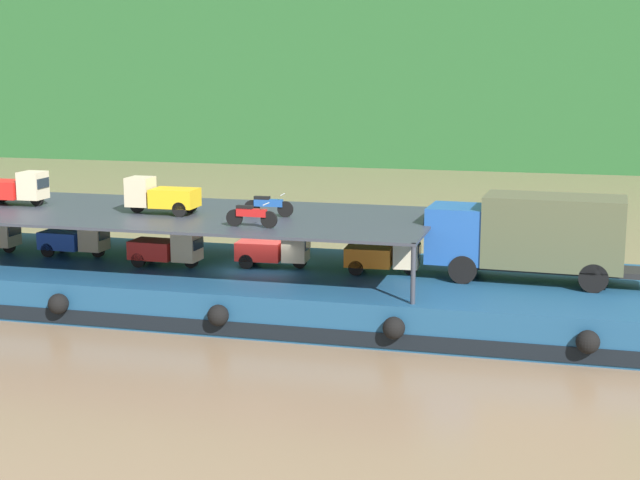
{
  "coord_description": "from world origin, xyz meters",
  "views": [
    {
      "loc": [
        11.11,
        -33.25,
        9.23
      ],
      "look_at": [
        2.33,
        0.0,
        2.7
      ],
      "focal_mm": 53.02,
      "sensor_mm": 36.0,
      "label": 1
    }
  ],
  "objects_px": {
    "mini_truck_upper_stern": "(15,188)",
    "mini_truck_upper_mid": "(161,196)",
    "mini_truck_lower_fore": "(274,249)",
    "covered_lorry": "(531,235)",
    "mini_truck_lower_mid": "(167,249)",
    "motorcycle_upper_port": "(251,215)",
    "mini_truck_lower_bow": "(384,255)",
    "cargo_barge": "(261,288)",
    "mini_truck_lower_aft": "(76,239)",
    "motorcycle_upper_centre": "(268,205)"
  },
  "relations": [
    {
      "from": "mini_truck_lower_mid",
      "to": "motorcycle_upper_port",
      "type": "xyz_separation_m",
      "value": [
        4.01,
        -1.77,
        1.74
      ]
    },
    {
      "from": "mini_truck_lower_aft",
      "to": "motorcycle_upper_centre",
      "type": "height_order",
      "value": "motorcycle_upper_centre"
    },
    {
      "from": "mini_truck_lower_bow",
      "to": "motorcycle_upper_port",
      "type": "distance_m",
      "value": 5.3
    },
    {
      "from": "cargo_barge",
      "to": "covered_lorry",
      "type": "distance_m",
      "value": 10.25
    },
    {
      "from": "mini_truck_lower_mid",
      "to": "mini_truck_lower_bow",
      "type": "xyz_separation_m",
      "value": [
        8.25,
        0.88,
        0.0
      ]
    },
    {
      "from": "mini_truck_upper_mid",
      "to": "motorcycle_upper_port",
      "type": "height_order",
      "value": "mini_truck_upper_mid"
    },
    {
      "from": "mini_truck_upper_stern",
      "to": "motorcycle_upper_centre",
      "type": "xyz_separation_m",
      "value": [
        10.78,
        -0.13,
        -0.26
      ]
    },
    {
      "from": "mini_truck_lower_mid",
      "to": "mini_truck_lower_fore",
      "type": "distance_m",
      "value": 4.1
    },
    {
      "from": "mini_truck_upper_mid",
      "to": "mini_truck_lower_mid",
      "type": "bearing_deg",
      "value": -31.8
    },
    {
      "from": "mini_truck_lower_aft",
      "to": "mini_truck_upper_stern",
      "type": "bearing_deg",
      "value": -176.11
    },
    {
      "from": "mini_truck_lower_bow",
      "to": "mini_truck_upper_mid",
      "type": "relative_size",
      "value": 1.01
    },
    {
      "from": "mini_truck_lower_aft",
      "to": "mini_truck_lower_bow",
      "type": "distance_m",
      "value": 12.63
    },
    {
      "from": "covered_lorry",
      "to": "mini_truck_upper_mid",
      "type": "xyz_separation_m",
      "value": [
        -13.77,
        -0.8,
        1.0
      ]
    },
    {
      "from": "mini_truck_lower_mid",
      "to": "mini_truck_lower_fore",
      "type": "relative_size",
      "value": 1.0
    },
    {
      "from": "mini_truck_lower_fore",
      "to": "covered_lorry",
      "type": "bearing_deg",
      "value": 0.37
    },
    {
      "from": "covered_lorry",
      "to": "mini_truck_lower_aft",
      "type": "distance_m",
      "value": 17.91
    },
    {
      "from": "cargo_barge",
      "to": "motorcycle_upper_centre",
      "type": "relative_size",
      "value": 15.7
    },
    {
      "from": "mini_truck_upper_stern",
      "to": "mini_truck_lower_mid",
      "type": "bearing_deg",
      "value": -5.95
    },
    {
      "from": "mini_truck_lower_fore",
      "to": "motorcycle_upper_centre",
      "type": "bearing_deg",
      "value": -112.41
    },
    {
      "from": "covered_lorry",
      "to": "mini_truck_lower_aft",
      "type": "xyz_separation_m",
      "value": [
        -17.88,
        -0.08,
        -1.0
      ]
    },
    {
      "from": "mini_truck_upper_mid",
      "to": "covered_lorry",
      "type": "bearing_deg",
      "value": 3.33
    },
    {
      "from": "cargo_barge",
      "to": "mini_truck_lower_aft",
      "type": "height_order",
      "value": "mini_truck_lower_aft"
    },
    {
      "from": "mini_truck_lower_fore",
      "to": "mini_truck_lower_bow",
      "type": "xyz_separation_m",
      "value": [
        4.25,
        -0.02,
        0.0
      ]
    },
    {
      "from": "mini_truck_lower_mid",
      "to": "mini_truck_lower_fore",
      "type": "height_order",
      "value": "same"
    },
    {
      "from": "mini_truck_lower_aft",
      "to": "mini_truck_lower_fore",
      "type": "height_order",
      "value": "same"
    },
    {
      "from": "mini_truck_upper_stern",
      "to": "mini_truck_upper_mid",
      "type": "bearing_deg",
      "value": -4.76
    },
    {
      "from": "motorcycle_upper_port",
      "to": "mini_truck_upper_stern",
      "type": "bearing_deg",
      "value": 167.15
    },
    {
      "from": "mini_truck_upper_stern",
      "to": "motorcycle_upper_port",
      "type": "distance_m",
      "value": 11.2
    },
    {
      "from": "cargo_barge",
      "to": "mini_truck_lower_mid",
      "type": "bearing_deg",
      "value": -171.11
    },
    {
      "from": "mini_truck_lower_mid",
      "to": "mini_truck_upper_stern",
      "type": "relative_size",
      "value": 1.02
    },
    {
      "from": "mini_truck_lower_fore",
      "to": "mini_truck_upper_mid",
      "type": "distance_m",
      "value": 4.77
    },
    {
      "from": "cargo_barge",
      "to": "mini_truck_lower_bow",
      "type": "distance_m",
      "value": 4.93
    },
    {
      "from": "mini_truck_upper_mid",
      "to": "motorcycle_upper_port",
      "type": "relative_size",
      "value": 1.45
    },
    {
      "from": "mini_truck_lower_aft",
      "to": "mini_truck_lower_bow",
      "type": "relative_size",
      "value": 0.99
    },
    {
      "from": "mini_truck_lower_fore",
      "to": "mini_truck_lower_bow",
      "type": "relative_size",
      "value": 1.0
    },
    {
      "from": "mini_truck_lower_mid",
      "to": "motorcycle_upper_centre",
      "type": "relative_size",
      "value": 1.47
    },
    {
      "from": "cargo_barge",
      "to": "mini_truck_upper_stern",
      "type": "bearing_deg",
      "value": 179.1
    },
    {
      "from": "mini_truck_lower_bow",
      "to": "motorcycle_upper_centre",
      "type": "xyz_separation_m",
      "value": [
        -4.38,
        -0.3,
        1.74
      ]
    },
    {
      "from": "mini_truck_lower_bow",
      "to": "mini_truck_upper_stern",
      "type": "relative_size",
      "value": 1.02
    },
    {
      "from": "cargo_barge",
      "to": "mini_truck_lower_bow",
      "type": "height_order",
      "value": "mini_truck_lower_bow"
    },
    {
      "from": "mini_truck_lower_bow",
      "to": "motorcycle_upper_port",
      "type": "height_order",
      "value": "motorcycle_upper_port"
    },
    {
      "from": "mini_truck_upper_stern",
      "to": "mini_truck_upper_mid",
      "type": "xyz_separation_m",
      "value": [
        6.64,
        -0.55,
        0.0
      ]
    },
    {
      "from": "mini_truck_lower_mid",
      "to": "motorcycle_upper_centre",
      "type": "xyz_separation_m",
      "value": [
        3.87,
        0.59,
        1.74
      ]
    },
    {
      "from": "mini_truck_lower_fore",
      "to": "motorcycle_upper_centre",
      "type": "xyz_separation_m",
      "value": [
        -0.13,
        -0.32,
        1.74
      ]
    },
    {
      "from": "mini_truck_lower_bow",
      "to": "motorcycle_upper_port",
      "type": "xyz_separation_m",
      "value": [
        -4.24,
        -2.65,
        1.74
      ]
    },
    {
      "from": "cargo_barge",
      "to": "motorcycle_upper_centre",
      "type": "xyz_separation_m",
      "value": [
        0.32,
        0.03,
        3.18
      ]
    },
    {
      "from": "mini_truck_upper_stern",
      "to": "mini_truck_lower_aft",
      "type": "bearing_deg",
      "value": 3.89
    },
    {
      "from": "mini_truck_lower_mid",
      "to": "motorcycle_upper_port",
      "type": "relative_size",
      "value": 1.46
    },
    {
      "from": "cargo_barge",
      "to": "motorcycle_upper_port",
      "type": "xyz_separation_m",
      "value": [
        0.46,
        -2.33,
        3.18
      ]
    },
    {
      "from": "mini_truck_lower_fore",
      "to": "motorcycle_upper_port",
      "type": "distance_m",
      "value": 3.19
    }
  ]
}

